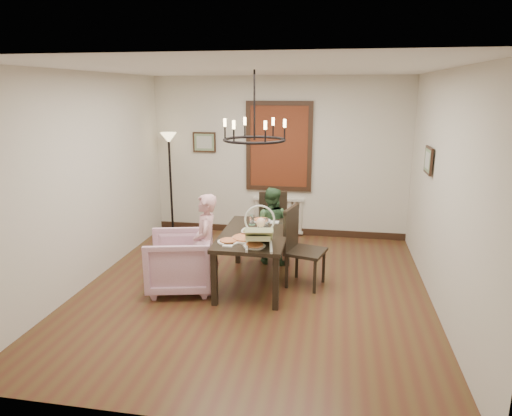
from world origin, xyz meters
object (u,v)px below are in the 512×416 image
(armchair, at_px, (180,262))
(floor_lamp, at_px, (171,186))
(seated_man, at_px, (271,232))
(drinking_glass, at_px, (260,227))
(chair_far, at_px, (274,226))
(dining_table, at_px, (255,239))
(elderly_woman, at_px, (206,253))
(chair_right, at_px, (306,247))
(baby_bouncer, at_px, (259,233))

(armchair, bearing_deg, floor_lamp, -170.78)
(floor_lamp, bearing_deg, armchair, -67.54)
(seated_man, xyz_separation_m, drinking_glass, (-0.03, -0.77, 0.31))
(chair_far, xyz_separation_m, floor_lamp, (-1.99, 0.84, 0.39))
(dining_table, bearing_deg, floor_lamp, 133.47)
(dining_table, distance_m, floor_lamp, 2.69)
(dining_table, bearing_deg, elderly_woman, -147.13)
(chair_right, xyz_separation_m, seated_man, (-0.58, 0.76, -0.05))
(chair_far, bearing_deg, baby_bouncer, -102.30)
(elderly_woman, xyz_separation_m, baby_bouncer, (0.71, -0.16, 0.36))
(dining_table, height_order, chair_far, chair_far)
(armchair, distance_m, floor_lamp, 2.51)
(dining_table, distance_m, elderly_woman, 0.68)
(chair_right, relative_size, floor_lamp, 0.60)
(elderly_woman, bearing_deg, baby_bouncer, 65.13)
(elderly_woman, xyz_separation_m, drinking_glass, (0.63, 0.43, 0.25))
(baby_bouncer, relative_size, drinking_glass, 4.10)
(seated_man, bearing_deg, floor_lamp, -21.78)
(floor_lamp, bearing_deg, baby_bouncer, -50.52)
(chair_far, height_order, drinking_glass, chair_far)
(dining_table, xyz_separation_m, elderly_woman, (-0.56, -0.38, -0.10))
(chair_far, distance_m, floor_lamp, 2.19)
(armchair, distance_m, elderly_woman, 0.40)
(elderly_woman, bearing_deg, floor_lamp, -162.56)
(dining_table, distance_m, armchair, 1.03)
(baby_bouncer, bearing_deg, seated_man, 82.37)
(chair_far, distance_m, chair_right, 1.16)
(elderly_woman, height_order, floor_lamp, floor_lamp)
(armchair, xyz_separation_m, floor_lamp, (-0.94, 2.27, 0.52))
(seated_man, relative_size, floor_lamp, 0.54)
(chair_far, bearing_deg, armchair, -139.84)
(seated_man, bearing_deg, chair_right, 134.84)
(elderly_woman, bearing_deg, chair_far, 142.81)
(chair_right, xyz_separation_m, drinking_glass, (-0.62, -0.02, 0.25))
(chair_right, distance_m, seated_man, 0.96)
(elderly_woman, distance_m, baby_bouncer, 0.82)
(chair_right, bearing_deg, floor_lamp, 69.07)
(drinking_glass, relative_size, floor_lamp, 0.07)
(armchair, distance_m, baby_bouncer, 1.22)
(chair_far, relative_size, elderly_woman, 0.93)
(chair_far, bearing_deg, dining_table, -109.64)
(seated_man, bearing_deg, drinking_glass, 94.73)
(drinking_glass, bearing_deg, dining_table, -142.94)
(dining_table, distance_m, drinking_glass, 0.17)
(floor_lamp, bearing_deg, seated_man, -29.08)
(armchair, xyz_separation_m, baby_bouncer, (1.08, -0.19, 0.52))
(armchair, bearing_deg, baby_bouncer, 67.03)
(dining_table, relative_size, floor_lamp, 0.87)
(baby_bouncer, relative_size, floor_lamp, 0.30)
(elderly_woman, bearing_deg, seated_man, 138.72)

